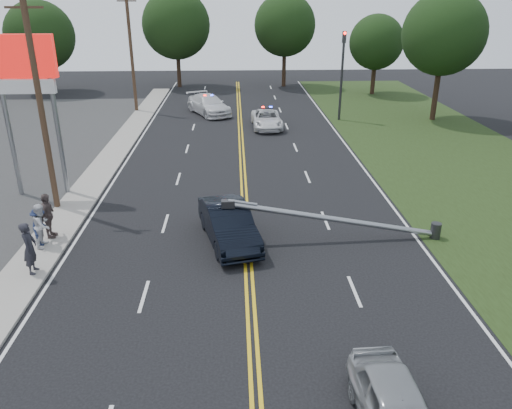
{
  "coord_description": "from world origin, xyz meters",
  "views": [
    {
      "loc": [
        -0.44,
        -10.89,
        9.7
      ],
      "look_at": [
        0.39,
        8.03,
        1.7
      ],
      "focal_mm": 35.0,
      "sensor_mm": 36.0,
      "label": 1
    }
  ],
  "objects_px": {
    "bystander_b": "(42,225)",
    "bystander_d": "(48,216)",
    "pylon_sign": "(25,78)",
    "crashed_sedan": "(229,224)",
    "bystander_c": "(39,227)",
    "traffic_signal": "(342,68)",
    "bystander_a": "(30,248)",
    "utility_pole_mid": "(40,105)",
    "emergency_a": "(267,119)",
    "utility_pole_far": "(131,53)",
    "fallen_streetlight": "(346,220)",
    "emergency_b": "(209,105)"
  },
  "relations": [
    {
      "from": "bystander_b",
      "to": "bystander_d",
      "type": "relative_size",
      "value": 0.93
    },
    {
      "from": "pylon_sign",
      "to": "crashed_sedan",
      "type": "xyz_separation_m",
      "value": [
        9.73,
        -5.92,
        -5.18
      ]
    },
    {
      "from": "bystander_b",
      "to": "bystander_c",
      "type": "bearing_deg",
      "value": 58.09
    },
    {
      "from": "pylon_sign",
      "to": "bystander_c",
      "type": "xyz_separation_m",
      "value": [
        2.0,
        -6.08,
        -5.07
      ]
    },
    {
      "from": "pylon_sign",
      "to": "traffic_signal",
      "type": "relative_size",
      "value": 1.13
    },
    {
      "from": "bystander_a",
      "to": "crashed_sedan",
      "type": "bearing_deg",
      "value": -75.44
    },
    {
      "from": "utility_pole_mid",
      "to": "bystander_b",
      "type": "xyz_separation_m",
      "value": [
        0.85,
        -4.19,
        -4.05
      ]
    },
    {
      "from": "bystander_b",
      "to": "bystander_a",
      "type": "bearing_deg",
      "value": -169.35
    },
    {
      "from": "emergency_a",
      "to": "bystander_c",
      "type": "distance_m",
      "value": 22.34
    },
    {
      "from": "emergency_a",
      "to": "bystander_d",
      "type": "distance_m",
      "value": 21.69
    },
    {
      "from": "utility_pole_mid",
      "to": "utility_pole_far",
      "type": "distance_m",
      "value": 22.0
    },
    {
      "from": "traffic_signal",
      "to": "bystander_c",
      "type": "height_order",
      "value": "traffic_signal"
    },
    {
      "from": "pylon_sign",
      "to": "bystander_d",
      "type": "xyz_separation_m",
      "value": [
        2.13,
        -5.41,
        -4.89
      ]
    },
    {
      "from": "emergency_a",
      "to": "bystander_c",
      "type": "height_order",
      "value": "bystander_c"
    },
    {
      "from": "fallen_streetlight",
      "to": "emergency_b",
      "type": "xyz_separation_m",
      "value": [
        -6.86,
        24.67,
        -0.1
      ]
    },
    {
      "from": "utility_pole_far",
      "to": "emergency_b",
      "type": "bearing_deg",
      "value": -11.49
    },
    {
      "from": "crashed_sedan",
      "to": "fallen_streetlight",
      "type": "bearing_deg",
      "value": -14.88
    },
    {
      "from": "utility_pole_far",
      "to": "bystander_c",
      "type": "height_order",
      "value": "utility_pole_far"
    },
    {
      "from": "pylon_sign",
      "to": "crashed_sedan",
      "type": "height_order",
      "value": "pylon_sign"
    },
    {
      "from": "pylon_sign",
      "to": "emergency_b",
      "type": "relative_size",
      "value": 1.41
    },
    {
      "from": "pylon_sign",
      "to": "fallen_streetlight",
      "type": "xyz_separation_m",
      "value": [
        14.69,
        -6.0,
        -5.08
      ]
    },
    {
      "from": "emergency_a",
      "to": "bystander_d",
      "type": "relative_size",
      "value": 2.45
    },
    {
      "from": "bystander_a",
      "to": "utility_pole_mid",
      "type": "bearing_deg",
      "value": 6.54
    },
    {
      "from": "utility_pole_mid",
      "to": "crashed_sedan",
      "type": "distance_m",
      "value": 10.23
    },
    {
      "from": "fallen_streetlight",
      "to": "crashed_sedan",
      "type": "relative_size",
      "value": 1.89
    },
    {
      "from": "pylon_sign",
      "to": "utility_pole_far",
      "type": "bearing_deg",
      "value": 86.28
    },
    {
      "from": "emergency_b",
      "to": "bystander_b",
      "type": "distance_m",
      "value": 25.5
    },
    {
      "from": "emergency_b",
      "to": "bystander_b",
      "type": "xyz_separation_m",
      "value": [
        -5.67,
        -24.86,
        0.22
      ]
    },
    {
      "from": "traffic_signal",
      "to": "bystander_a",
      "type": "height_order",
      "value": "traffic_signal"
    },
    {
      "from": "pylon_sign",
      "to": "emergency_a",
      "type": "relative_size",
      "value": 1.66
    },
    {
      "from": "pylon_sign",
      "to": "fallen_streetlight",
      "type": "height_order",
      "value": "pylon_sign"
    },
    {
      "from": "pylon_sign",
      "to": "traffic_signal",
      "type": "height_order",
      "value": "pylon_sign"
    },
    {
      "from": "crashed_sedan",
      "to": "bystander_c",
      "type": "distance_m",
      "value": 7.74
    },
    {
      "from": "fallen_streetlight",
      "to": "utility_pole_mid",
      "type": "xyz_separation_m",
      "value": [
        -13.39,
        4.0,
        4.17
      ]
    },
    {
      "from": "utility_pole_far",
      "to": "pylon_sign",
      "type": "bearing_deg",
      "value": -93.72
    },
    {
      "from": "crashed_sedan",
      "to": "bystander_b",
      "type": "height_order",
      "value": "bystander_b"
    },
    {
      "from": "emergency_a",
      "to": "bystander_b",
      "type": "xyz_separation_m",
      "value": [
        -10.43,
        -19.78,
        0.37
      ]
    },
    {
      "from": "traffic_signal",
      "to": "bystander_b",
      "type": "xyz_separation_m",
      "value": [
        -16.65,
        -22.18,
        -3.17
      ]
    },
    {
      "from": "fallen_streetlight",
      "to": "bystander_b",
      "type": "xyz_separation_m",
      "value": [
        -12.53,
        -0.19,
        0.12
      ]
    },
    {
      "from": "emergency_b",
      "to": "bystander_c",
      "type": "xyz_separation_m",
      "value": [
        -5.83,
        -24.76,
        0.11
      ]
    },
    {
      "from": "traffic_signal",
      "to": "bystander_b",
      "type": "height_order",
      "value": "traffic_signal"
    },
    {
      "from": "pylon_sign",
      "to": "bystander_c",
      "type": "height_order",
      "value": "pylon_sign"
    },
    {
      "from": "utility_pole_far",
      "to": "bystander_a",
      "type": "distance_m",
      "value": 28.64
    },
    {
      "from": "fallen_streetlight",
      "to": "emergency_a",
      "type": "height_order",
      "value": "fallen_streetlight"
    },
    {
      "from": "pylon_sign",
      "to": "bystander_b",
      "type": "distance_m",
      "value": 8.22
    },
    {
      "from": "emergency_a",
      "to": "emergency_b",
      "type": "height_order",
      "value": "emergency_b"
    },
    {
      "from": "utility_pole_far",
      "to": "bystander_d",
      "type": "height_order",
      "value": "utility_pole_far"
    },
    {
      "from": "emergency_a",
      "to": "traffic_signal",
      "type": "bearing_deg",
      "value": 19.3
    },
    {
      "from": "bystander_a",
      "to": "bystander_d",
      "type": "bearing_deg",
      "value": 2.65
    },
    {
      "from": "pylon_sign",
      "to": "fallen_streetlight",
      "type": "distance_m",
      "value": 16.66
    }
  ]
}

